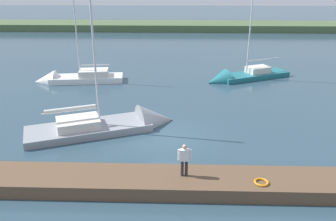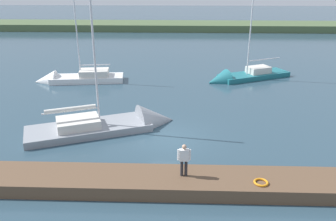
{
  "view_description": "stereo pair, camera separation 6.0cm",
  "coord_description": "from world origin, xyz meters",
  "px_view_note": "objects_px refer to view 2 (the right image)",
  "views": [
    {
      "loc": [
        -0.57,
        19.23,
        9.33
      ],
      "look_at": [
        0.09,
        -0.55,
        1.61
      ],
      "focal_mm": 37.17,
      "sensor_mm": 36.0,
      "label": 1
    },
    {
      "loc": [
        -0.63,
        19.23,
        9.33
      ],
      "look_at": [
        0.09,
        -0.55,
        1.61
      ],
      "focal_mm": 37.17,
      "sensor_mm": 36.0,
      "label": 2
    }
  ],
  "objects_px": {
    "sailboat_far_left": "(120,126)",
    "life_ring_buoy": "(261,182)",
    "person_on_dock": "(184,158)",
    "sailboat_inner_slip": "(240,78)",
    "sailboat_mid_channel": "(74,80)"
  },
  "relations": [
    {
      "from": "sailboat_far_left",
      "to": "person_on_dock",
      "type": "bearing_deg",
      "value": -80.54
    },
    {
      "from": "life_ring_buoy",
      "to": "person_on_dock",
      "type": "distance_m",
      "value": 3.59
    },
    {
      "from": "sailboat_far_left",
      "to": "sailboat_mid_channel",
      "type": "relative_size",
      "value": 1.05
    },
    {
      "from": "sailboat_far_left",
      "to": "life_ring_buoy",
      "type": "bearing_deg",
      "value": -65.86
    },
    {
      "from": "person_on_dock",
      "to": "sailboat_mid_channel",
      "type": "bearing_deg",
      "value": 28.76
    },
    {
      "from": "sailboat_far_left",
      "to": "person_on_dock",
      "type": "relative_size",
      "value": 6.48
    },
    {
      "from": "sailboat_mid_channel",
      "to": "person_on_dock",
      "type": "height_order",
      "value": "sailboat_mid_channel"
    },
    {
      "from": "person_on_dock",
      "to": "sailboat_far_left",
      "type": "bearing_deg",
      "value": 29.4
    },
    {
      "from": "sailboat_inner_slip",
      "to": "sailboat_mid_channel",
      "type": "bearing_deg",
      "value": -20.74
    },
    {
      "from": "life_ring_buoy",
      "to": "person_on_dock",
      "type": "height_order",
      "value": "person_on_dock"
    },
    {
      "from": "life_ring_buoy",
      "to": "sailboat_inner_slip",
      "type": "xyz_separation_m",
      "value": [
        -2.06,
        -18.87,
        -0.55
      ]
    },
    {
      "from": "sailboat_inner_slip",
      "to": "person_on_dock",
      "type": "xyz_separation_m",
      "value": [
        5.5,
        18.34,
        1.41
      ]
    },
    {
      "from": "sailboat_inner_slip",
      "to": "sailboat_mid_channel",
      "type": "xyz_separation_m",
      "value": [
        15.71,
        1.28,
        0.0
      ]
    },
    {
      "from": "sailboat_far_left",
      "to": "sailboat_inner_slip",
      "type": "relative_size",
      "value": 0.98
    },
    {
      "from": "sailboat_inner_slip",
      "to": "sailboat_far_left",
      "type": "bearing_deg",
      "value": 24.86
    }
  ]
}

